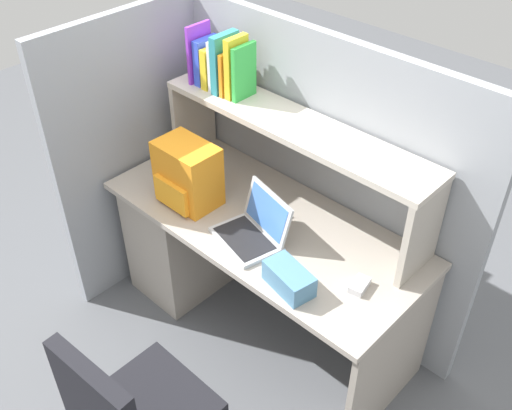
% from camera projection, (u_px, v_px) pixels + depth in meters
% --- Properties ---
extents(ground_plane, '(8.00, 8.00, 0.00)m').
position_uv_depth(ground_plane, '(262.00, 322.00, 3.26)').
color(ground_plane, '#595B60').
extents(desk, '(1.60, 0.70, 0.73)m').
position_uv_depth(desk, '(211.00, 235.00, 3.22)').
color(desk, '#AAA093').
rests_on(desk, ground_plane).
extents(cubicle_partition_rear, '(1.84, 0.05, 1.55)m').
position_uv_depth(cubicle_partition_rear, '(314.00, 179.00, 3.00)').
color(cubicle_partition_rear, gray).
rests_on(cubicle_partition_rear, ground_plane).
extents(cubicle_partition_left, '(0.05, 1.06, 1.55)m').
position_uv_depth(cubicle_partition_left, '(143.00, 149.00, 3.21)').
color(cubicle_partition_left, gray).
rests_on(cubicle_partition_left, ground_plane).
extents(overhead_hutch, '(1.44, 0.28, 0.45)m').
position_uv_depth(overhead_hutch, '(294.00, 141.00, 2.70)').
color(overhead_hutch, '#B3A99C').
rests_on(overhead_hutch, desk).
extents(reference_books_on_shelf, '(0.31, 0.18, 0.29)m').
position_uv_depth(reference_books_on_shelf, '(222.00, 64.00, 2.82)').
color(reference_books_on_shelf, purple).
rests_on(reference_books_on_shelf, overhead_hutch).
extents(laptop, '(0.36, 0.32, 0.22)m').
position_uv_depth(laptop, '(254.00, 229.00, 2.68)').
color(laptop, '#B7BABF').
rests_on(laptop, desk).
extents(backpack, '(0.30, 0.23, 0.31)m').
position_uv_depth(backpack, '(187.00, 175.00, 2.84)').
color(backpack, orange).
rests_on(backpack, desk).
extents(computer_mouse, '(0.08, 0.11, 0.03)m').
position_uv_depth(computer_mouse, '(360.00, 285.00, 2.45)').
color(computer_mouse, silver).
rests_on(computer_mouse, desk).
extents(paper_cup, '(0.08, 0.08, 0.11)m').
position_uv_depth(paper_cup, '(169.00, 160.00, 3.12)').
color(paper_cup, white).
rests_on(paper_cup, desk).
extents(tissue_box, '(0.24, 0.16, 0.10)m').
position_uv_depth(tissue_box, '(289.00, 279.00, 2.43)').
color(tissue_box, teal).
rests_on(tissue_box, desk).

